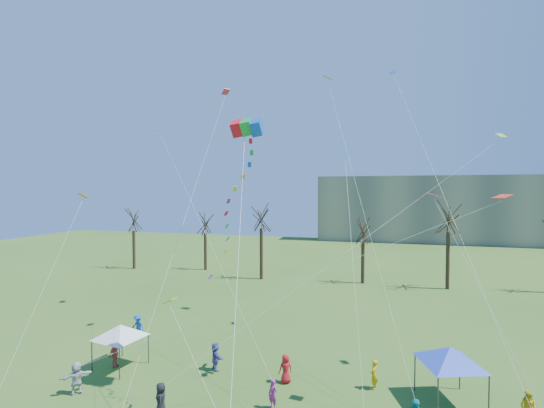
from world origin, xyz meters
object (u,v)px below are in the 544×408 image
(distant_building, at_px, (452,209))
(canopy_tent_white, at_px, (121,331))
(canopy_tent_blue, at_px, (450,355))
(big_box_kite, at_px, (237,211))

(distant_building, height_order, canopy_tent_white, distant_building)
(canopy_tent_white, distance_m, canopy_tent_blue, 20.19)
(big_box_kite, bearing_deg, canopy_tent_blue, 18.73)
(distant_building, relative_size, canopy_tent_white, 16.13)
(big_box_kite, distance_m, canopy_tent_blue, 14.06)
(canopy_tent_white, bearing_deg, canopy_tent_blue, 3.26)
(canopy_tent_white, height_order, canopy_tent_blue, canopy_tent_blue)
(big_box_kite, bearing_deg, distant_building, 72.63)
(canopy_tent_blue, bearing_deg, distant_building, 79.90)
(distant_building, bearing_deg, big_box_kite, -107.37)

